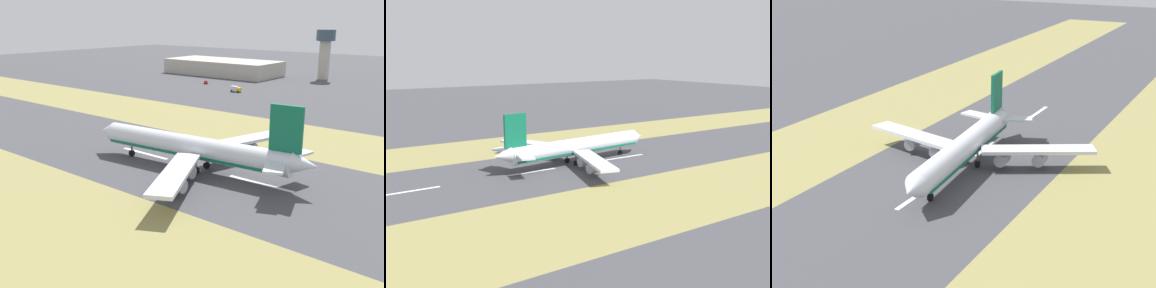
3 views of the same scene
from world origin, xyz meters
The scene contains 7 objects.
ground_plane centered at (0.00, 0.00, 0.00)m, with size 800.00×800.00×0.00m, color #424247.
grass_median_west centered at (-45.00, 0.00, 0.00)m, with size 40.00×600.00×0.01m, color olive.
grass_median_east centered at (45.00, 0.00, 0.00)m, with size 40.00×600.00×0.01m, color olive.
centreline_dash_near centered at (0.00, -59.49, 0.01)m, with size 1.20×18.00×0.01m, color silver.
centreline_dash_mid centered at (0.00, -19.49, 0.01)m, with size 1.20×18.00×0.01m, color silver.
centreline_dash_far centered at (0.00, 20.51, 0.01)m, with size 1.20×18.00×0.01m, color silver.
airplane_main_jet centered at (-2.02, -1.39, 6.02)m, with size 63.85×67.22×20.20m.
Camera 3 is at (-71.17, 138.54, 58.13)m, focal length 60.00 mm.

